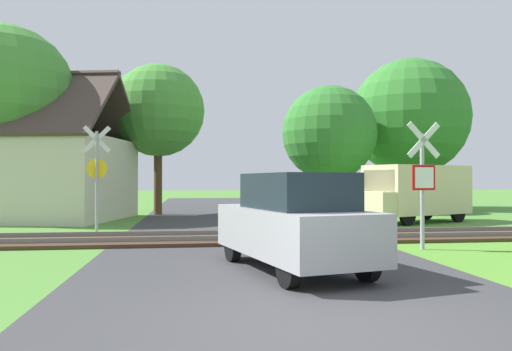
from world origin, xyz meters
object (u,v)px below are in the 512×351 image
at_px(house, 33,174).
at_px(mail_truck, 414,191).
at_px(stop_sign_near, 423,179).
at_px(parked_car, 293,222).
at_px(tree_left, 4,94).
at_px(tree_right, 329,133).
at_px(crossing_sign_far, 97,170).
at_px(tree_center, 158,111).
at_px(tree_far, 410,118).

bearing_deg(house, mail_truck, -0.64).
distance_m(stop_sign_near, parked_car, 4.39).
height_order(tree_left, tree_right, tree_left).
bearing_deg(crossing_sign_far, house, 116.28).
relative_size(tree_center, mail_truck, 1.40).
xyz_separation_m(stop_sign_near, tree_far, (7.33, 16.70, 3.68)).
distance_m(crossing_sign_far, tree_right, 13.97).
bearing_deg(parked_car, crossing_sign_far, 109.15).
distance_m(stop_sign_near, tree_far, 18.61).
bearing_deg(crossing_sign_far, stop_sign_near, -38.55).
height_order(tree_center, parked_car, tree_center).
height_order(tree_far, parked_car, tree_far).
relative_size(crossing_sign_far, tree_right, 0.51).
bearing_deg(tree_far, tree_right, -157.80).
bearing_deg(house, crossing_sign_far, -44.91).
distance_m(tree_far, tree_left, 21.39).
height_order(house, tree_center, tree_center).
relative_size(crossing_sign_far, tree_left, 0.42).
xyz_separation_m(crossing_sign_far, tree_center, (1.42, 8.06, 3.06)).
relative_size(tree_far, parked_car, 2.07).
bearing_deg(tree_center, tree_right, 7.21).
relative_size(mail_truck, parked_car, 1.22).
height_order(tree_far, mail_truck, tree_far).
bearing_deg(tree_right, stop_sign_near, -97.16).
bearing_deg(stop_sign_near, parked_car, 26.09).
relative_size(stop_sign_near, parked_car, 0.71).
bearing_deg(tree_left, parked_car, -53.28).
bearing_deg(parked_car, tree_right, 58.59).
relative_size(tree_left, tree_center, 1.10).
bearing_deg(tree_right, tree_left, -164.75).
xyz_separation_m(house, parked_car, (8.49, -13.19, -1.03)).
distance_m(crossing_sign_far, mail_truck, 11.95).
bearing_deg(stop_sign_near, tree_left, -44.95).
xyz_separation_m(crossing_sign_far, tree_left, (-4.63, 5.12, 3.23)).
bearing_deg(tree_right, tree_far, 22.20).
bearing_deg(stop_sign_near, mail_truck, -120.33).
xyz_separation_m(stop_sign_near, tree_left, (-13.11, 10.38, 3.52)).
xyz_separation_m(mail_truck, parked_car, (-6.88, -9.72, -0.34)).
distance_m(house, tree_far, 20.59).
height_order(tree_center, tree_right, tree_center).
height_order(stop_sign_near, house, house).
height_order(tree_right, mail_truck, tree_right).
distance_m(tree_right, mail_truck, 7.78).
bearing_deg(tree_center, stop_sign_near, -62.09).
height_order(crossing_sign_far, tree_left, tree_left).
xyz_separation_m(tree_far, mail_truck, (-4.07, -9.31, -4.14)).
distance_m(tree_far, tree_center, 14.78).
relative_size(tree_far, tree_right, 1.32).
bearing_deg(parked_car, stop_sign_near, 19.24).
distance_m(house, parked_car, 15.72).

